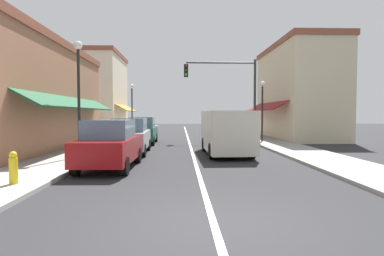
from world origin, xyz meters
name	(u,v)px	position (x,y,z in m)	size (l,w,h in m)	color
ground_plane	(189,141)	(0.00, 18.00, 0.00)	(80.00, 80.00, 0.00)	#28282B
sidewalk_left	(114,140)	(-5.50, 18.00, 0.06)	(2.60, 56.00, 0.12)	#A39E99
sidewalk_right	(262,140)	(5.50, 18.00, 0.06)	(2.60, 56.00, 0.12)	gray
lane_center_stripe	(189,141)	(0.00, 18.00, 0.00)	(0.14, 52.00, 0.01)	silver
storefront_left_block	(26,96)	(-8.93, 12.00, 2.96)	(5.59, 14.20, 5.92)	#9E6B4C
storefront_right_block	(297,92)	(8.85, 20.00, 3.76)	(5.42, 10.20, 7.52)	beige
storefront_far_left	(98,93)	(-9.14, 28.00, 4.10)	(6.00, 8.20, 8.19)	beige
parked_car_nearest_left	(110,144)	(-3.14, 5.96, 0.88)	(1.86, 4.14, 1.77)	maroon
parked_car_second_left	(130,136)	(-3.11, 10.35, 0.88)	(1.85, 4.13, 1.77)	#B7BABF
parked_car_third_left	(142,131)	(-3.13, 15.66, 0.88)	(1.80, 4.11, 1.77)	#0F4C33
van_in_lane	(226,131)	(1.60, 9.81, 1.15)	(2.10, 5.23, 2.12)	beige
traffic_signal_mast_arm	(231,85)	(3.03, 17.45, 4.04)	(5.24, 0.50, 5.91)	#333333
street_lamp_left_near	(79,81)	(-4.97, 8.34, 3.40)	(0.36, 0.36, 5.09)	black
street_lamp_right_mid	(262,101)	(4.95, 15.94, 2.88)	(0.36, 0.36, 4.20)	black
street_lamp_left_far	(132,101)	(-5.11, 24.32, 3.18)	(0.36, 0.36, 4.71)	black
fire_hydrant	(13,168)	(-5.04, 2.98, 0.55)	(0.22, 0.22, 0.87)	gold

